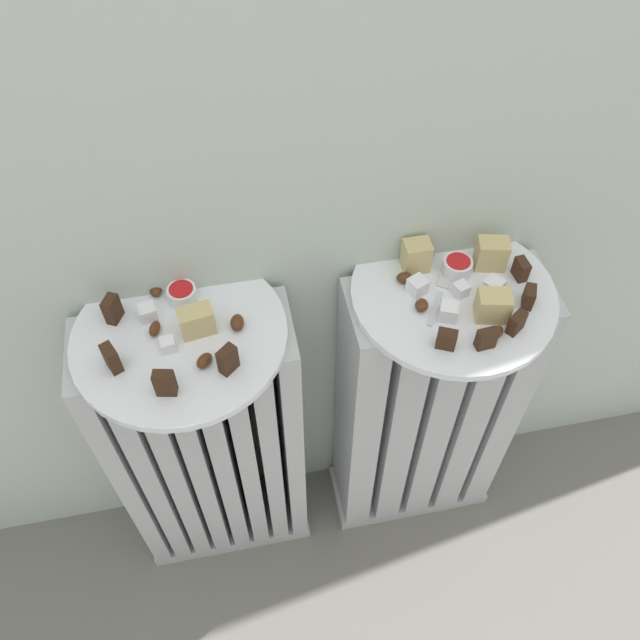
% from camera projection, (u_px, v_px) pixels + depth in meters
% --- Properties ---
extents(ground_plane, '(6.00, 6.00, 0.00)m').
position_uv_depth(ground_plane, '(347.00, 634.00, 1.31)').
color(ground_plane, slate).
extents(radiator_left, '(0.33, 0.14, 0.68)m').
position_uv_depth(radiator_left, '(212.00, 451.00, 1.19)').
color(radiator_left, '#B2B2B7').
rests_on(radiator_left, ground_plane).
extents(radiator_right, '(0.33, 0.14, 0.68)m').
position_uv_depth(radiator_right, '(424.00, 413.00, 1.24)').
color(radiator_right, '#B2B2B7').
rests_on(radiator_right, ground_plane).
extents(plate_left, '(0.31, 0.31, 0.01)m').
position_uv_depth(plate_left, '(180.00, 336.00, 0.92)').
color(plate_left, white).
rests_on(plate_left, radiator_left).
extents(plate_right, '(0.31, 0.31, 0.01)m').
position_uv_depth(plate_right, '(453.00, 294.00, 0.97)').
color(plate_right, white).
rests_on(plate_right, radiator_right).
extents(dark_cake_slice_left_0, '(0.03, 0.03, 0.04)m').
position_uv_depth(dark_cake_slice_left_0, '(112.00, 309.00, 0.92)').
color(dark_cake_slice_left_0, '#382114').
rests_on(dark_cake_slice_left_0, plate_left).
extents(dark_cake_slice_left_1, '(0.03, 0.03, 0.04)m').
position_uv_depth(dark_cake_slice_left_1, '(111.00, 358.00, 0.86)').
color(dark_cake_slice_left_1, '#382114').
rests_on(dark_cake_slice_left_1, plate_left).
extents(dark_cake_slice_left_2, '(0.03, 0.02, 0.04)m').
position_uv_depth(dark_cake_slice_left_2, '(165.00, 383.00, 0.84)').
color(dark_cake_slice_left_2, '#382114').
rests_on(dark_cake_slice_left_2, plate_left).
extents(dark_cake_slice_left_3, '(0.03, 0.03, 0.04)m').
position_uv_depth(dark_cake_slice_left_3, '(228.00, 360.00, 0.86)').
color(dark_cake_slice_left_3, '#382114').
rests_on(dark_cake_slice_left_3, plate_left).
extents(marble_cake_slice_left_0, '(0.05, 0.04, 0.04)m').
position_uv_depth(marble_cake_slice_left_0, '(197.00, 321.00, 0.90)').
color(marble_cake_slice_left_0, tan).
rests_on(marble_cake_slice_left_0, plate_left).
extents(turkish_delight_left_0, '(0.03, 0.03, 0.02)m').
position_uv_depth(turkish_delight_left_0, '(148.00, 312.00, 0.93)').
color(turkish_delight_left_0, white).
rests_on(turkish_delight_left_0, plate_left).
extents(turkish_delight_left_1, '(0.02, 0.02, 0.02)m').
position_uv_depth(turkish_delight_left_1, '(168.00, 345.00, 0.89)').
color(turkish_delight_left_1, white).
rests_on(turkish_delight_left_1, plate_left).
extents(medjool_date_left_0, '(0.02, 0.03, 0.01)m').
position_uv_depth(medjool_date_left_0, '(156.00, 289.00, 0.96)').
color(medjool_date_left_0, '#4C2814').
rests_on(medjool_date_left_0, plate_left).
extents(medjool_date_left_1, '(0.02, 0.03, 0.02)m').
position_uv_depth(medjool_date_left_1, '(155.00, 329.00, 0.91)').
color(medjool_date_left_1, '#4C2814').
rests_on(medjool_date_left_1, plate_left).
extents(medjool_date_left_2, '(0.03, 0.03, 0.02)m').
position_uv_depth(medjool_date_left_2, '(204.00, 361.00, 0.88)').
color(medjool_date_left_2, '#4C2814').
rests_on(medjool_date_left_2, plate_left).
extents(medjool_date_left_3, '(0.02, 0.03, 0.02)m').
position_uv_depth(medjool_date_left_3, '(237.00, 323.00, 0.92)').
color(medjool_date_left_3, '#4C2814').
rests_on(medjool_date_left_3, plate_left).
extents(jam_bowl_left, '(0.04, 0.04, 0.02)m').
position_uv_depth(jam_bowl_left, '(182.00, 294.00, 0.95)').
color(jam_bowl_left, white).
rests_on(jam_bowl_left, plate_left).
extents(dark_cake_slice_right_0, '(0.03, 0.02, 0.03)m').
position_uv_depth(dark_cake_slice_right_0, '(446.00, 339.00, 0.89)').
color(dark_cake_slice_right_0, '#382114').
rests_on(dark_cake_slice_right_0, plate_right).
extents(dark_cake_slice_right_1, '(0.03, 0.02, 0.03)m').
position_uv_depth(dark_cake_slice_right_1, '(486.00, 339.00, 0.89)').
color(dark_cake_slice_right_1, '#382114').
rests_on(dark_cake_slice_right_1, plate_right).
extents(dark_cake_slice_right_2, '(0.03, 0.03, 0.03)m').
position_uv_depth(dark_cake_slice_right_2, '(517.00, 323.00, 0.91)').
color(dark_cake_slice_right_2, '#382114').
rests_on(dark_cake_slice_right_2, plate_right).
extents(dark_cake_slice_right_3, '(0.02, 0.03, 0.03)m').
position_uv_depth(dark_cake_slice_right_3, '(529.00, 297.00, 0.94)').
color(dark_cake_slice_right_3, '#382114').
rests_on(dark_cake_slice_right_3, plate_right).
extents(dark_cake_slice_right_4, '(0.02, 0.03, 0.03)m').
position_uv_depth(dark_cake_slice_right_4, '(521.00, 269.00, 0.97)').
color(dark_cake_slice_right_4, '#382114').
rests_on(dark_cake_slice_right_4, plate_right).
extents(marble_cake_slice_right_0, '(0.05, 0.04, 0.04)m').
position_uv_depth(marble_cake_slice_right_0, '(493.00, 305.00, 0.92)').
color(marble_cake_slice_right_0, tan).
rests_on(marble_cake_slice_right_0, plate_right).
extents(marble_cake_slice_right_1, '(0.05, 0.04, 0.05)m').
position_uv_depth(marble_cake_slice_right_1, '(492.00, 254.00, 0.98)').
color(marble_cake_slice_right_1, tan).
rests_on(marble_cake_slice_right_1, plate_right).
extents(marble_cake_slice_right_2, '(0.04, 0.03, 0.05)m').
position_uv_depth(marble_cake_slice_right_2, '(416.00, 256.00, 0.98)').
color(marble_cake_slice_right_2, tan).
rests_on(marble_cake_slice_right_2, plate_right).
extents(turkish_delight_right_0, '(0.03, 0.03, 0.03)m').
position_uv_depth(turkish_delight_right_0, '(449.00, 311.00, 0.93)').
color(turkish_delight_right_0, white).
rests_on(turkish_delight_right_0, plate_right).
extents(turkish_delight_right_1, '(0.03, 0.03, 0.02)m').
position_uv_depth(turkish_delight_right_1, '(461.00, 289.00, 0.96)').
color(turkish_delight_right_1, white).
rests_on(turkish_delight_right_1, plate_right).
extents(turkish_delight_right_2, '(0.03, 0.03, 0.02)m').
position_uv_depth(turkish_delight_right_2, '(417.00, 286.00, 0.96)').
color(turkish_delight_right_2, white).
rests_on(turkish_delight_right_2, plate_right).
extents(turkish_delight_right_3, '(0.04, 0.04, 0.03)m').
position_uv_depth(turkish_delight_right_3, '(493.00, 287.00, 0.96)').
color(turkish_delight_right_3, white).
rests_on(turkish_delight_right_3, plate_right).
extents(medjool_date_right_0, '(0.03, 0.03, 0.01)m').
position_uv_depth(medjool_date_right_0, '(428.00, 252.00, 1.01)').
color(medjool_date_right_0, '#4C2814').
rests_on(medjool_date_right_0, plate_right).
extents(medjool_date_right_1, '(0.03, 0.03, 0.02)m').
position_uv_depth(medjool_date_right_1, '(497.00, 332.00, 0.91)').
color(medjool_date_right_1, '#4C2814').
rests_on(medjool_date_right_1, plate_right).
extents(medjool_date_right_2, '(0.03, 0.03, 0.02)m').
position_uv_depth(medjool_date_right_2, '(422.00, 305.00, 0.94)').
color(medjool_date_right_2, '#4C2814').
rests_on(medjool_date_right_2, plate_right).
extents(medjool_date_right_3, '(0.03, 0.02, 0.02)m').
position_uv_depth(medjool_date_right_3, '(404.00, 278.00, 0.97)').
color(medjool_date_right_3, '#4C2814').
rests_on(medjool_date_right_3, plate_right).
extents(jam_bowl_right, '(0.04, 0.04, 0.03)m').
position_uv_depth(jam_bowl_right, '(457.00, 266.00, 0.98)').
color(jam_bowl_right, white).
rests_on(jam_bowl_right, plate_right).
extents(fork, '(0.06, 0.09, 0.00)m').
position_uv_depth(fork, '(439.00, 297.00, 0.96)').
color(fork, silver).
rests_on(fork, plate_right).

